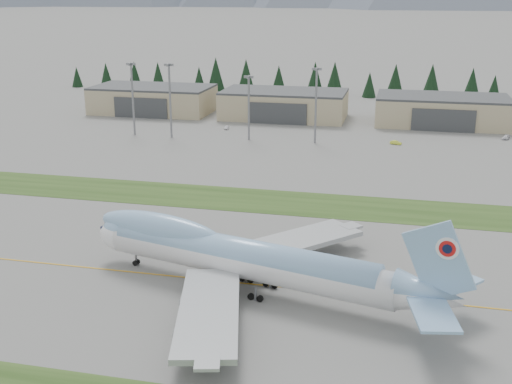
% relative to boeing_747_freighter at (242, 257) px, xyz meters
% --- Properties ---
extents(ground, '(7000.00, 7000.00, 0.00)m').
position_rel_boeing_747_freighter_xyz_m(ground, '(-6.40, 2.20, -5.85)').
color(ground, slate).
rests_on(ground, ground).
extents(grass_strip_far, '(400.00, 18.00, 0.08)m').
position_rel_boeing_747_freighter_xyz_m(grass_strip_far, '(-6.40, 47.20, -5.85)').
color(grass_strip_far, '#274017').
rests_on(grass_strip_far, ground).
extents(taxiway_line_main, '(400.00, 0.40, 0.02)m').
position_rel_boeing_747_freighter_xyz_m(taxiway_line_main, '(-6.40, 2.20, -5.85)').
color(taxiway_line_main, '#C48D17').
rests_on(taxiway_line_main, ground).
extents(boeing_747_freighter, '(67.56, 56.48, 17.76)m').
position_rel_boeing_747_freighter_xyz_m(boeing_747_freighter, '(0.00, 0.00, 0.00)').
color(boeing_747_freighter, white).
rests_on(boeing_747_freighter, ground).
extents(hangar_left, '(48.00, 26.60, 10.80)m').
position_rel_boeing_747_freighter_xyz_m(hangar_left, '(-76.40, 152.10, -0.47)').
color(hangar_left, tan).
rests_on(hangar_left, ground).
extents(hangar_center, '(48.00, 26.60, 10.80)m').
position_rel_boeing_747_freighter_xyz_m(hangar_center, '(-21.40, 152.10, -0.47)').
color(hangar_center, tan).
rests_on(hangar_center, ground).
extents(hangar_right, '(48.00, 26.60, 10.80)m').
position_rel_boeing_747_freighter_xyz_m(hangar_right, '(38.60, 152.10, -0.47)').
color(hangar_right, tan).
rests_on(hangar_right, ground).
extents(floodlight_masts, '(163.34, 10.21, 24.98)m').
position_rel_boeing_747_freighter_xyz_m(floodlight_masts, '(3.01, 111.03, 10.64)').
color(floodlight_masts, slate).
rests_on(floodlight_masts, ground).
extents(service_vehicle_a, '(2.10, 3.85, 1.24)m').
position_rel_boeing_747_freighter_xyz_m(service_vehicle_a, '(-37.69, 125.79, -5.85)').
color(service_vehicle_a, white).
rests_on(service_vehicle_a, ground).
extents(service_vehicle_b, '(4.01, 2.55, 1.25)m').
position_rel_boeing_747_freighter_xyz_m(service_vehicle_b, '(22.82, 114.83, -5.85)').
color(service_vehicle_b, '#D0DF37').
rests_on(service_vehicle_b, ground).
extents(service_vehicle_c, '(3.39, 4.88, 1.31)m').
position_rel_boeing_747_freighter_xyz_m(service_vehicle_c, '(59.02, 131.06, -5.85)').
color(service_vehicle_c, silver).
rests_on(service_vehicle_c, ground).
extents(conifer_belt, '(280.05, 13.82, 16.50)m').
position_rel_boeing_747_freighter_xyz_m(conifer_belt, '(-4.50, 214.57, 1.49)').
color(conifer_belt, black).
rests_on(conifer_belt, ground).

